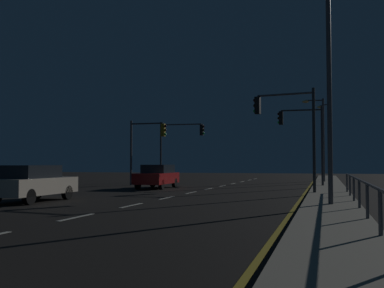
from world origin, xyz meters
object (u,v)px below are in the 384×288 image
(car, at_px, (32,183))
(traffic_light_far_left, at_px, (303,130))
(street_lamp_far_end, at_px, (320,131))
(traffic_light_mid_right, at_px, (287,120))
(traffic_light_mid_left, at_px, (180,139))
(street_lamp_across_street, at_px, (325,77))
(car_oncoming, at_px, (157,176))
(street_lamp_corner, at_px, (327,133))
(traffic_light_far_right, at_px, (146,140))

(car, height_order, traffic_light_far_left, traffic_light_far_left)
(street_lamp_far_end, bearing_deg, traffic_light_mid_right, -96.00)
(traffic_light_mid_left, bearing_deg, street_lamp_across_street, -58.47)
(traffic_light_mid_right, relative_size, street_lamp_across_street, 0.69)
(car_oncoming, relative_size, street_lamp_corner, 0.60)
(car_oncoming, bearing_deg, traffic_light_far_left, 23.90)
(traffic_light_far_left, xyz_separation_m, street_lamp_corner, (1.69, 12.69, 0.58))
(car, relative_size, street_lamp_far_end, 0.63)
(traffic_light_mid_left, bearing_deg, street_lamp_corner, 30.40)
(car_oncoming, height_order, street_lamp_across_street, street_lamp_across_street)
(car, xyz_separation_m, street_lamp_corner, (12.34, 28.24, 3.73))
(traffic_light_mid_right, bearing_deg, street_lamp_far_end, 84.00)
(car, distance_m, street_lamp_corner, 31.05)
(car, height_order, street_lamp_far_end, street_lamp_far_end)
(traffic_light_mid_right, distance_m, street_lamp_across_street, 7.46)
(traffic_light_far_left, distance_m, traffic_light_mid_left, 12.10)
(street_lamp_far_end, relative_size, street_lamp_across_street, 0.88)
(traffic_light_mid_right, xyz_separation_m, street_lamp_far_end, (1.54, 14.63, 0.38))
(car, relative_size, traffic_light_mid_left, 0.83)
(traffic_light_far_right, relative_size, street_lamp_corner, 0.67)
(car, xyz_separation_m, traffic_light_mid_left, (-0.22, 20.88, 2.97))
(traffic_light_mid_right, distance_m, street_lamp_far_end, 14.71)
(street_lamp_corner, height_order, street_lamp_across_street, street_lamp_across_street)
(traffic_light_far_right, height_order, street_lamp_across_street, street_lamp_across_street)
(car_oncoming, bearing_deg, traffic_light_mid_right, -21.85)
(traffic_light_mid_right, distance_m, street_lamp_corner, 20.49)
(traffic_light_mid_left, relative_size, street_lamp_far_end, 0.77)
(traffic_light_far_right, xyz_separation_m, street_lamp_far_end, (12.57, 7.74, 0.92))
(car, xyz_separation_m, traffic_light_far_right, (-0.85, 14.77, 2.61))
(traffic_light_far_left, xyz_separation_m, street_lamp_far_end, (1.07, 6.95, 0.39))
(car_oncoming, height_order, traffic_light_mid_right, traffic_light_mid_right)
(traffic_light_far_left, height_order, street_lamp_across_street, street_lamp_across_street)
(street_lamp_across_street, bearing_deg, traffic_light_mid_left, 121.53)
(street_lamp_corner, distance_m, street_lamp_far_end, 5.78)
(street_lamp_corner, bearing_deg, traffic_light_mid_right, -96.05)
(car_oncoming, bearing_deg, street_lamp_corner, 56.78)
(traffic_light_far_left, height_order, traffic_light_mid_right, traffic_light_far_left)
(traffic_light_far_right, bearing_deg, street_lamp_far_end, 31.61)
(car, bearing_deg, street_lamp_corner, 66.39)
(car_oncoming, distance_m, traffic_light_mid_left, 10.02)
(car, height_order, traffic_light_mid_right, traffic_light_mid_right)
(car_oncoming, xyz_separation_m, traffic_light_far_right, (-2.18, 3.34, 2.61))
(traffic_light_far_right, distance_m, street_lamp_far_end, 14.79)
(car, distance_m, traffic_light_mid_left, 21.09)
(street_lamp_far_end, height_order, street_lamp_across_street, street_lamp_across_street)
(traffic_light_far_right, relative_size, street_lamp_far_end, 0.70)
(car_oncoming, xyz_separation_m, street_lamp_far_end, (10.39, 11.08, 3.53))
(street_lamp_corner, bearing_deg, traffic_light_far_right, -134.38)
(traffic_light_mid_right, distance_m, traffic_light_mid_left, 16.65)
(traffic_light_far_right, height_order, traffic_light_mid_left, traffic_light_mid_left)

